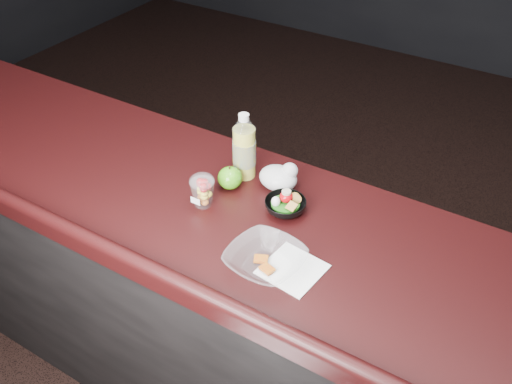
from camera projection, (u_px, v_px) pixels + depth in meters
counter at (246, 319)px, 2.12m from camera, size 4.06×0.71×1.02m
lemonade_bottle at (244, 151)px, 1.92m from camera, size 0.08×0.08×0.24m
fruit_cup at (202, 190)px, 1.81m from camera, size 0.08×0.08×0.12m
green_apple at (230, 178)px, 1.90m from camera, size 0.08×0.08×0.09m
plastic_bag at (280, 177)px, 1.90m from camera, size 0.13×0.11×0.10m
snack_bowl at (285, 205)px, 1.81m from camera, size 0.14×0.14×0.07m
takeout_bowl at (265, 260)px, 1.61m from camera, size 0.24×0.24×0.05m
paper_napkin at (293, 269)px, 1.62m from camera, size 0.18×0.18×0.00m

